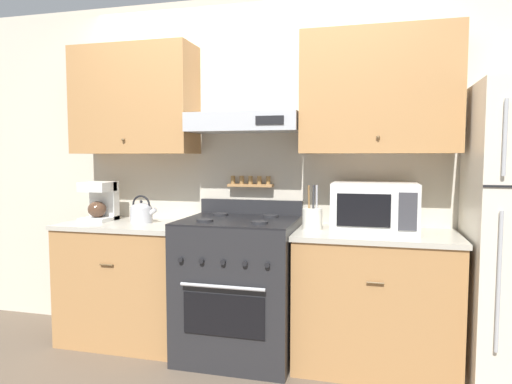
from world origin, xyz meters
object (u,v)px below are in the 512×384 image
Objects in this scene: tea_kettle at (142,212)px; coffee_maker at (101,201)px; microwave at (374,207)px; utensil_crock at (312,218)px; stove_range at (239,287)px.

tea_kettle is 0.37m from coffee_maker.
coffee_maker is 0.55× the size of microwave.
tea_kettle is at bearing -4.37° from coffee_maker.
stove_range is at bearing -172.64° from utensil_crock.
tea_kettle is 0.70× the size of coffee_maker.
microwave is (1.66, 0.02, 0.08)m from tea_kettle.
coffee_maker is at bearing 175.63° from tea_kettle.
coffee_maker is (-0.36, 0.03, 0.07)m from tea_kettle.
microwave reaches higher than stove_range.
microwave is at bearing 5.21° from stove_range.
stove_range is 1.96× the size of microwave.
coffee_maker is at bearing 179.03° from utensil_crock.
coffee_maker is at bearing 175.38° from stove_range.
microwave reaches higher than tea_kettle.
utensil_crock is at bearing -177.45° from microwave.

